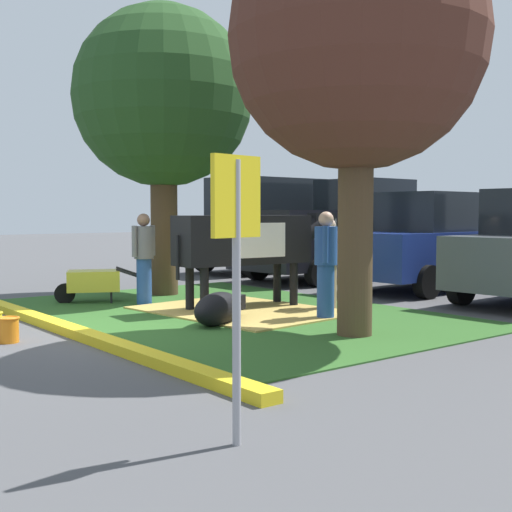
{
  "coord_description": "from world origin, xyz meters",
  "views": [
    {
      "loc": [
        8.38,
        -4.05,
        1.62
      ],
      "look_at": [
        -0.26,
        2.77,
        0.9
      ],
      "focal_mm": 47.38,
      "sensor_mm": 36.0,
      "label": 1
    }
  ],
  "objects_px": {
    "parking_sign": "(236,242)",
    "pickup_truck_maroon": "(342,233)",
    "bucket_orange": "(8,329)",
    "wheelbarrow": "(92,281)",
    "sedan_blue": "(432,242)",
    "calf_lying": "(219,309)",
    "person_visitor_near": "(326,262)",
    "person_handler": "(144,256)",
    "cow_holstein": "(248,241)",
    "shade_tree_right": "(357,43)",
    "shade_tree_left": "(163,99)",
    "suv_dark_grey": "(269,225)",
    "person_visitor_far": "(329,261)"
  },
  "relations": [
    {
      "from": "person_visitor_far",
      "to": "sedan_blue",
      "type": "bearing_deg",
      "value": 102.84
    },
    {
      "from": "person_handler",
      "to": "parking_sign",
      "type": "bearing_deg",
      "value": -23.88
    },
    {
      "from": "parking_sign",
      "to": "suv_dark_grey",
      "type": "bearing_deg",
      "value": 139.64
    },
    {
      "from": "wheelbarrow",
      "to": "parking_sign",
      "type": "relative_size",
      "value": 0.78
    },
    {
      "from": "shade_tree_right",
      "to": "person_visitor_near",
      "type": "bearing_deg",
      "value": 151.96
    },
    {
      "from": "calf_lying",
      "to": "bucket_orange",
      "type": "relative_size",
      "value": 4.09
    },
    {
      "from": "parking_sign",
      "to": "pickup_truck_maroon",
      "type": "xyz_separation_m",
      "value": [
        -7.89,
        9.04,
        -0.3
      ]
    },
    {
      "from": "pickup_truck_maroon",
      "to": "sedan_blue",
      "type": "height_order",
      "value": "pickup_truck_maroon"
    },
    {
      "from": "person_handler",
      "to": "person_visitor_far",
      "type": "relative_size",
      "value": 1.05
    },
    {
      "from": "person_visitor_far",
      "to": "wheelbarrow",
      "type": "bearing_deg",
      "value": -140.6
    },
    {
      "from": "shade_tree_left",
      "to": "sedan_blue",
      "type": "distance_m",
      "value": 6.22
    },
    {
      "from": "person_visitor_near",
      "to": "parking_sign",
      "type": "bearing_deg",
      "value": -50.47
    },
    {
      "from": "shade_tree_right",
      "to": "cow_holstein",
      "type": "xyz_separation_m",
      "value": [
        -2.8,
        0.41,
        -2.62
      ]
    },
    {
      "from": "wheelbarrow",
      "to": "suv_dark_grey",
      "type": "height_order",
      "value": "suv_dark_grey"
    },
    {
      "from": "cow_holstein",
      "to": "calf_lying",
      "type": "bearing_deg",
      "value": -52.45
    },
    {
      "from": "person_handler",
      "to": "cow_holstein",
      "type": "bearing_deg",
      "value": 36.86
    },
    {
      "from": "person_visitor_far",
      "to": "calf_lying",
      "type": "bearing_deg",
      "value": -88.04
    },
    {
      "from": "cow_holstein",
      "to": "pickup_truck_maroon",
      "type": "distance_m",
      "value": 5.67
    },
    {
      "from": "shade_tree_right",
      "to": "wheelbarrow",
      "type": "bearing_deg",
      "value": -165.7
    },
    {
      "from": "wheelbarrow",
      "to": "suv_dark_grey",
      "type": "bearing_deg",
      "value": 114.89
    },
    {
      "from": "cow_holstein",
      "to": "suv_dark_grey",
      "type": "bearing_deg",
      "value": 137.82
    },
    {
      "from": "shade_tree_left",
      "to": "person_visitor_near",
      "type": "distance_m",
      "value": 5.05
    },
    {
      "from": "shade_tree_left",
      "to": "person_visitor_far",
      "type": "relative_size",
      "value": 3.65
    },
    {
      "from": "suv_dark_grey",
      "to": "person_visitor_far",
      "type": "bearing_deg",
      "value": -31.85
    },
    {
      "from": "calf_lying",
      "to": "wheelbarrow",
      "type": "xyz_separation_m",
      "value": [
        -3.32,
        -0.4,
        0.15
      ]
    },
    {
      "from": "shade_tree_right",
      "to": "pickup_truck_maroon",
      "type": "bearing_deg",
      "value": 135.79
    },
    {
      "from": "bucket_orange",
      "to": "sedan_blue",
      "type": "relative_size",
      "value": 0.07
    },
    {
      "from": "bucket_orange",
      "to": "sedan_blue",
      "type": "xyz_separation_m",
      "value": [
        -0.38,
        8.9,
        0.82
      ]
    },
    {
      "from": "person_visitor_near",
      "to": "parking_sign",
      "type": "xyz_separation_m",
      "value": [
        3.55,
        -4.3,
        0.54
      ]
    },
    {
      "from": "shade_tree_left",
      "to": "parking_sign",
      "type": "xyz_separation_m",
      "value": [
        7.65,
        -3.95,
        -2.37
      ]
    },
    {
      "from": "bucket_orange",
      "to": "cow_holstein",
      "type": "bearing_deg",
      "value": 96.02
    },
    {
      "from": "person_handler",
      "to": "sedan_blue",
      "type": "xyz_separation_m",
      "value": [
        1.56,
        5.93,
        0.13
      ]
    },
    {
      "from": "cow_holstein",
      "to": "person_visitor_far",
      "type": "height_order",
      "value": "cow_holstein"
    },
    {
      "from": "shade_tree_left",
      "to": "person_visitor_near",
      "type": "height_order",
      "value": "shade_tree_left"
    },
    {
      "from": "calf_lying",
      "to": "suv_dark_grey",
      "type": "relative_size",
      "value": 0.28
    },
    {
      "from": "pickup_truck_maroon",
      "to": "sedan_blue",
      "type": "relative_size",
      "value": 1.23
    },
    {
      "from": "calf_lying",
      "to": "parking_sign",
      "type": "distance_m",
      "value": 5.12
    },
    {
      "from": "shade_tree_left",
      "to": "person_visitor_near",
      "type": "bearing_deg",
      "value": 4.91
    },
    {
      "from": "person_visitor_near",
      "to": "pickup_truck_maroon",
      "type": "bearing_deg",
      "value": 132.43
    },
    {
      "from": "sedan_blue",
      "to": "calf_lying",
      "type": "bearing_deg",
      "value": -81.12
    },
    {
      "from": "person_visitor_near",
      "to": "suv_dark_grey",
      "type": "distance_m",
      "value": 8.39
    },
    {
      "from": "shade_tree_right",
      "to": "pickup_truck_maroon",
      "type": "xyz_separation_m",
      "value": [
        -5.53,
        5.38,
        -2.65
      ]
    },
    {
      "from": "parking_sign",
      "to": "pickup_truck_maroon",
      "type": "relative_size",
      "value": 0.37
    },
    {
      "from": "person_handler",
      "to": "wheelbarrow",
      "type": "distance_m",
      "value": 1.1
    },
    {
      "from": "bucket_orange",
      "to": "pickup_truck_maroon",
      "type": "bearing_deg",
      "value": 109.24
    },
    {
      "from": "suv_dark_grey",
      "to": "pickup_truck_maroon",
      "type": "height_order",
      "value": "suv_dark_grey"
    },
    {
      "from": "person_visitor_near",
      "to": "person_handler",
      "type": "bearing_deg",
      "value": -156.54
    },
    {
      "from": "cow_holstein",
      "to": "person_visitor_near",
      "type": "bearing_deg",
      "value": 7.87
    },
    {
      "from": "calf_lying",
      "to": "pickup_truck_maroon",
      "type": "distance_m",
      "value": 7.37
    },
    {
      "from": "parking_sign",
      "to": "wheelbarrow",
      "type": "bearing_deg",
      "value": 162.47
    }
  ]
}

